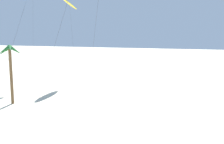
# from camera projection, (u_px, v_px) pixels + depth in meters

# --- Properties ---
(palm_tree_1) EXTENTS (3.33, 3.52, 8.54)m
(palm_tree_1) POSITION_uv_depth(u_px,v_px,m) (10.00, 56.00, 38.93)
(palm_tree_1) COLOR brown
(palm_tree_1) RESTS_ON ground
(flying_kite_4) EXTENTS (4.24, 8.59, 16.51)m
(flying_kite_4) POSITION_uv_depth(u_px,v_px,m) (70.00, 4.00, 51.87)
(flying_kite_4) COLOR yellow
(flying_kite_4) RESTS_ON ground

